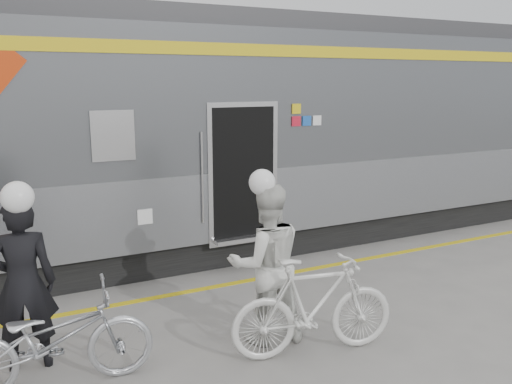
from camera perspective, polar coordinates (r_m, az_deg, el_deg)
ground at (r=6.25m, az=0.50°, el=-17.00°), size 90.00×90.00×0.00m
train at (r=9.22m, az=-17.98°, el=5.22°), size 24.00×3.17×4.10m
safety_strip at (r=8.03m, az=-6.74°, el=-10.30°), size 24.00×0.12×0.01m
man at (r=6.18m, az=-23.36°, el=-8.91°), size 0.72×0.51×1.85m
bicycle_left at (r=5.85m, az=-20.61°, el=-14.32°), size 2.00×0.88×1.02m
woman at (r=6.27m, az=1.10°, el=-7.54°), size 1.03×0.87×1.87m
bicycle_right at (r=6.11m, az=6.11°, el=-11.85°), size 1.95×0.89×1.13m
helmet_man at (r=5.91m, az=-24.21°, el=1.02°), size 0.32×0.32×0.32m
helmet_woman at (r=6.01m, az=1.14°, el=2.26°), size 0.30×0.30×0.30m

